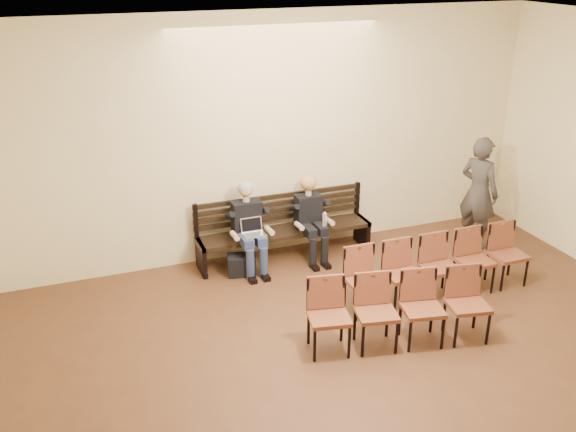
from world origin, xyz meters
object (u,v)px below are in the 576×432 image
(seated_man, at_px, (249,229))
(passerby, at_px, (480,184))
(seated_woman, at_px, (311,223))
(water_bottle, at_px, (324,227))
(chair_row_front, at_px, (400,312))
(bench, at_px, (285,244))
(bag, at_px, (242,265))
(chair_row_back, at_px, (440,268))
(laptop, at_px, (254,236))

(seated_man, bearing_deg, passerby, -7.90)
(seated_man, bearing_deg, seated_woman, 0.00)
(seated_man, relative_size, water_bottle, 5.52)
(seated_man, relative_size, chair_row_front, 0.58)
(seated_woman, bearing_deg, bench, 161.34)
(bag, bearing_deg, bench, 19.94)
(bench, bearing_deg, water_bottle, -34.70)
(seated_woman, bearing_deg, passerby, -10.78)
(chair_row_back, bearing_deg, water_bottle, 124.55)
(bag, bearing_deg, seated_man, 42.50)
(bench, xyz_separation_m, passerby, (2.88, -0.60, 0.76))
(seated_man, height_order, bag, seated_man)
(bench, xyz_separation_m, laptop, (-0.56, -0.29, 0.34))
(chair_row_front, bearing_deg, seated_man, 123.84)
(bench, height_order, passerby, passerby)
(laptop, height_order, chair_row_front, chair_row_front)
(seated_man, bearing_deg, bag, -137.50)
(seated_woman, xyz_separation_m, passerby, (2.52, -0.48, 0.44))
(bag, bearing_deg, laptop, -6.70)
(seated_man, height_order, passerby, passerby)
(chair_row_front, bearing_deg, bench, 110.81)
(laptop, xyz_separation_m, chair_row_back, (2.02, -1.49, -0.14))
(bag, xyz_separation_m, passerby, (3.63, -0.33, 0.84))
(bag, bearing_deg, chair_row_back, -34.44)
(passerby, bearing_deg, bench, 57.72)
(laptop, relative_size, passerby, 0.15)
(seated_man, height_order, laptop, seated_man)
(chair_row_front, bearing_deg, chair_row_back, 48.14)
(water_bottle, distance_m, chair_row_back, 1.76)
(bench, distance_m, seated_woman, 0.49)
(laptop, xyz_separation_m, water_bottle, (1.04, -0.04, -0.00))
(water_bottle, bearing_deg, seated_man, 168.74)
(seated_man, xyz_separation_m, seated_woman, (0.94, 0.00, -0.06))
(water_bottle, relative_size, chair_row_back, 0.08)
(seated_man, height_order, chair_row_back, seated_man)
(water_bottle, bearing_deg, bench, 145.30)
(chair_row_front, bearing_deg, bag, 128.56)
(bench, height_order, seated_man, seated_man)
(water_bottle, distance_m, chair_row_front, 2.24)
(seated_woman, relative_size, passerby, 0.56)
(laptop, distance_m, chair_row_back, 2.52)
(seated_woman, distance_m, chair_row_back, 2.01)
(chair_row_back, bearing_deg, chair_row_front, -142.70)
(passerby, distance_m, chair_row_front, 3.19)
(chair_row_front, relative_size, chair_row_back, 0.81)
(bench, distance_m, water_bottle, 0.67)
(laptop, xyz_separation_m, bag, (-0.19, 0.02, -0.42))
(laptop, distance_m, bag, 0.46)
(seated_man, bearing_deg, water_bottle, -11.26)
(bench, xyz_separation_m, seated_woman, (0.36, -0.12, 0.32))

